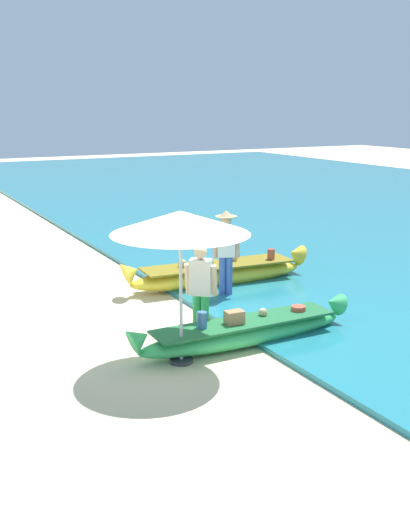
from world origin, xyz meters
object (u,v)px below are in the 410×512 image
boat_yellow_midground (218,274)px  boat_green_foreground (245,331)px  patio_umbrella_large (180,223)px  person_tourist_customer (201,288)px  person_vendor_hatted (226,248)px

boat_yellow_midground → boat_green_foreground: bearing=-112.3°
patio_umbrella_large → person_tourist_customer: bearing=45.1°
boat_yellow_midground → person_vendor_hatted: bearing=-110.0°
boat_yellow_midground → person_vendor_hatted: person_vendor_hatted is taller
person_vendor_hatted → patio_umbrella_large: size_ratio=0.78×
person_vendor_hatted → person_tourist_customer: person_vendor_hatted is taller
person_vendor_hatted → patio_umbrella_large: (-2.28, -2.56, 1.13)m
boat_green_foreground → person_vendor_hatted: bearing=66.8°
person_vendor_hatted → person_tourist_customer: size_ratio=1.13×
person_vendor_hatted → patio_umbrella_large: patio_umbrella_large is taller
boat_green_foreground → person_vendor_hatted: size_ratio=2.23×
boat_green_foreground → patio_umbrella_large: patio_umbrella_large is taller
person_tourist_customer → patio_umbrella_large: patio_umbrella_large is taller
person_tourist_customer → patio_umbrella_large: size_ratio=0.69×
boat_green_foreground → person_vendor_hatted: (1.03, 2.40, 0.83)m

